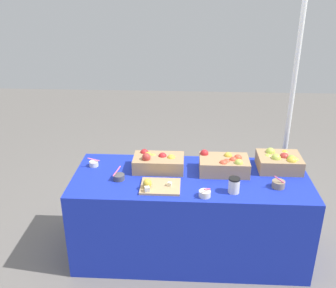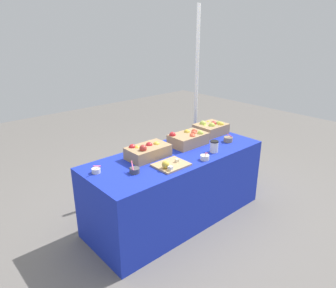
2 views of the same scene
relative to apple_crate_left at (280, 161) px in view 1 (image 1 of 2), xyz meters
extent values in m
plane|color=slate|center=(-0.73, -0.18, -0.81)|extent=(10.00, 10.00, 0.00)
cube|color=#192DB7|center=(-0.73, -0.18, -0.44)|extent=(1.90, 0.76, 0.74)
cube|color=tan|center=(0.00, 0.00, -0.01)|extent=(0.35, 0.29, 0.12)
sphere|color=gold|center=(0.07, -0.08, 0.04)|extent=(0.08, 0.08, 0.08)
sphere|color=#B2C64C|center=(-0.10, 0.01, 0.02)|extent=(0.08, 0.08, 0.08)
sphere|color=#B2332D|center=(0.03, -0.01, 0.04)|extent=(0.08, 0.08, 0.08)
sphere|color=#B2C64C|center=(-0.04, -0.04, 0.05)|extent=(0.08, 0.08, 0.08)
sphere|color=#B2C64C|center=(-0.07, 0.07, 0.05)|extent=(0.08, 0.08, 0.08)
sphere|color=#99B742|center=(0.08, -0.05, 0.04)|extent=(0.08, 0.08, 0.08)
sphere|color=#99B742|center=(0.10, -0.06, 0.03)|extent=(0.08, 0.08, 0.08)
sphere|color=gold|center=(0.06, 0.10, 0.02)|extent=(0.08, 0.08, 0.08)
cube|color=tan|center=(-0.47, -0.08, -0.01)|extent=(0.40, 0.26, 0.12)
sphere|color=#D14C33|center=(-0.40, -0.10, 0.04)|extent=(0.07, 0.07, 0.07)
sphere|color=#D14C33|center=(-0.45, -0.12, 0.03)|extent=(0.07, 0.07, 0.07)
sphere|color=#D14C33|center=(-0.48, -0.16, 0.04)|extent=(0.07, 0.07, 0.07)
sphere|color=red|center=(-0.63, 0.00, 0.06)|extent=(0.07, 0.07, 0.07)
sphere|color=#D14C33|center=(-0.36, -0.06, 0.05)|extent=(0.07, 0.07, 0.07)
sphere|color=gold|center=(-0.43, -0.02, 0.05)|extent=(0.07, 0.07, 0.07)
sphere|color=#B2C64C|center=(-0.36, -0.16, 0.05)|extent=(0.07, 0.07, 0.07)
cube|color=tan|center=(-1.00, -0.07, -0.01)|extent=(0.41, 0.25, 0.12)
sphere|color=gold|center=(-1.10, -0.02, 0.03)|extent=(0.07, 0.07, 0.07)
sphere|color=red|center=(-1.13, 0.02, 0.04)|extent=(0.07, 0.07, 0.07)
sphere|color=red|center=(-0.97, -0.05, 0.04)|extent=(0.07, 0.07, 0.07)
sphere|color=#99B742|center=(-1.05, -0.03, 0.02)|extent=(0.07, 0.07, 0.07)
sphere|color=#B2332D|center=(-1.10, -0.11, 0.06)|extent=(0.07, 0.07, 0.07)
sphere|color=gold|center=(-0.90, -0.07, 0.03)|extent=(0.07, 0.07, 0.07)
cube|color=tan|center=(-0.97, -0.36, -0.06)|extent=(0.30, 0.25, 0.02)
cube|color=beige|center=(-1.06, -0.45, -0.03)|extent=(0.05, 0.05, 0.04)
sphere|color=gold|center=(-1.06, -0.39, -0.02)|extent=(0.07, 0.07, 0.07)
cube|color=beige|center=(-0.90, -0.36, -0.04)|extent=(0.04, 0.04, 0.03)
cylinder|color=gray|center=(-0.07, -0.31, -0.04)|extent=(0.10, 0.10, 0.05)
cylinder|color=#EA598C|center=(-0.07, -0.33, 0.01)|extent=(0.09, 0.02, 0.06)
cylinder|color=#4C4C51|center=(-1.30, -0.26, -0.05)|extent=(0.09, 0.09, 0.04)
cylinder|color=#EA598C|center=(-1.32, -0.25, 0.00)|extent=(0.06, 0.09, 0.05)
cylinder|color=silver|center=(-0.63, -0.47, -0.05)|extent=(0.09, 0.09, 0.05)
cylinder|color=#EA598C|center=(-0.62, -0.48, 0.00)|extent=(0.06, 0.08, 0.04)
cylinder|color=silver|center=(-1.56, -0.03, -0.05)|extent=(0.08, 0.08, 0.04)
cylinder|color=#EA598C|center=(-1.55, -0.05, 0.00)|extent=(0.10, 0.05, 0.05)
cylinder|color=silver|center=(-0.42, -0.40, -0.02)|extent=(0.08, 0.08, 0.11)
cylinder|color=black|center=(-0.42, -0.40, 0.04)|extent=(0.09, 0.09, 0.01)
cylinder|color=white|center=(0.13, 0.39, 0.28)|extent=(0.04, 0.04, 2.19)
camera|label=1|loc=(-0.77, -2.93, 1.44)|focal=41.55mm
camera|label=2|loc=(-2.73, -2.30, 1.14)|focal=33.47mm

